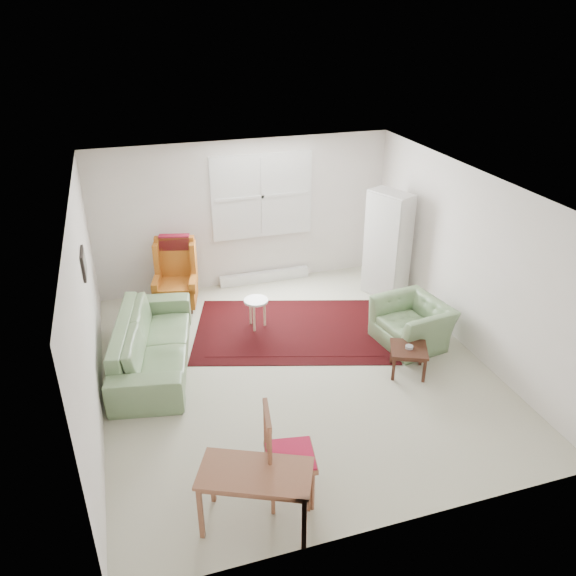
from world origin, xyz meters
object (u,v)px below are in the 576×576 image
object	(u,v)px
desk	(256,498)
desk_chair	(290,455)
coffee_table	(408,360)
cabinet	(387,245)
wingback_chair	(175,275)
armchair	(412,319)
sofa	(152,334)
stool	(256,313)

from	to	relation	value
desk	desk_chair	bearing A→B (deg)	29.05
coffee_table	cabinet	bearing A→B (deg)	71.86
wingback_chair	desk	distance (m)	4.53
coffee_table	cabinet	distance (m)	2.38
wingback_chair	coffee_table	distance (m)	3.86
armchair	sofa	bearing A→B (deg)	-108.04
cabinet	desk_chair	world-z (taller)	cabinet
wingback_chair	desk	bearing A→B (deg)	-74.41
sofa	coffee_table	bearing A→B (deg)	-100.31
wingback_chair	desk_chair	xyz separation A→B (m)	(0.56, -4.30, -0.03)
stool	cabinet	xyz separation A→B (m)	(2.33, 0.44, 0.65)
cabinet	desk	world-z (taller)	cabinet
wingback_chair	stool	xyz separation A→B (m)	(1.06, -1.02, -0.33)
coffee_table	stool	distance (m)	2.37
wingback_chair	sofa	bearing A→B (deg)	-94.76
desk	armchair	bearing A→B (deg)	39.78
armchair	desk_chair	world-z (taller)	desk_chair
sofa	coffee_table	distance (m)	3.43
cabinet	sofa	bearing A→B (deg)	169.70
sofa	desk	distance (m)	3.07
cabinet	desk_chair	bearing A→B (deg)	-151.25
desk	cabinet	bearing A→B (deg)	50.65
armchair	cabinet	world-z (taller)	cabinet
wingback_chair	desk	xyz separation A→B (m)	(0.16, -4.52, -0.24)
wingback_chair	stool	size ratio (longest dim) A/B	2.34
desk	desk_chair	distance (m)	0.51
armchair	desk	world-z (taller)	armchair
sofa	desk_chair	world-z (taller)	desk_chair
coffee_table	desk_chair	bearing A→B (deg)	-143.71
sofa	cabinet	bearing A→B (deg)	-65.86
wingback_chair	cabinet	size ratio (longest dim) A/B	0.64
sofa	stool	world-z (taller)	sofa
stool	armchair	bearing A→B (deg)	-27.84
wingback_chair	cabinet	bearing A→B (deg)	3.81
armchair	stool	size ratio (longest dim) A/B	2.03
armchair	stool	distance (m)	2.29
sofa	wingback_chair	bearing A→B (deg)	-7.79
stool	coffee_table	bearing A→B (deg)	-46.67
coffee_table	desk_chair	size ratio (longest dim) A/B	0.43
coffee_table	cabinet	size ratio (longest dim) A/B	0.26
sofa	armchair	distance (m)	3.64
armchair	desk	xyz separation A→B (m)	(-2.92, -2.44, -0.06)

